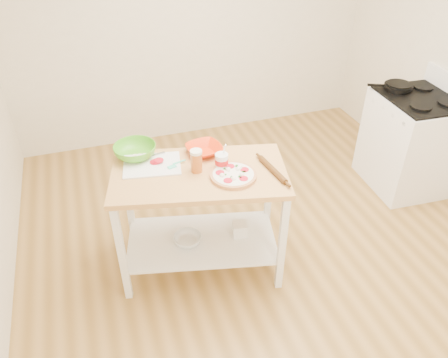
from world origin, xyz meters
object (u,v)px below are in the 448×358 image
at_px(gas_stove, 409,142).
at_px(pizza, 233,175).
at_px(orange_bowl, 204,150).
at_px(prep_island, 200,200).
at_px(shelf_glass_bowl, 187,240).
at_px(knife, 143,158).
at_px(green_bowl, 135,151).
at_px(rolling_pin, 273,170).
at_px(shelf_bin, 240,229).
at_px(beer_pint, 196,161).
at_px(skillet, 398,86).
at_px(spatula, 176,164).
at_px(cutting_board, 152,164).
at_px(yogurt_tub, 222,161).

bearing_deg(gas_stove, pizza, -160.34).
height_order(gas_stove, orange_bowl, gas_stove).
distance_m(prep_island, shelf_glass_bowl, 0.38).
distance_m(gas_stove, orange_bowl, 2.18).
xyz_separation_m(knife, green_bowl, (-0.04, 0.06, 0.03)).
bearing_deg(gas_stove, orange_bowl, -170.34).
xyz_separation_m(prep_island, rolling_pin, (0.48, -0.16, 0.27)).
height_order(green_bowl, shelf_glass_bowl, green_bowl).
xyz_separation_m(pizza, shelf_bin, (0.10, 0.09, -0.60)).
bearing_deg(beer_pint, shelf_glass_bowl, -170.62).
xyz_separation_m(prep_island, skillet, (2.12, 0.67, 0.32)).
bearing_deg(prep_island, knife, 141.49).
xyz_separation_m(gas_stove, pizza, (-2.02, -0.58, 0.44)).
xyz_separation_m(spatula, knife, (-0.21, 0.15, 0.00)).
height_order(orange_bowl, beer_pint, beer_pint).
relative_size(knife, shelf_glass_bowl, 1.26).
height_order(pizza, rolling_pin, pizza).
distance_m(skillet, rolling_pin, 1.83).
xyz_separation_m(cutting_board, knife, (-0.05, 0.09, 0.01)).
height_order(pizza, orange_bowl, orange_bowl).
xyz_separation_m(pizza, yogurt_tub, (-0.04, 0.13, 0.04)).
bearing_deg(yogurt_tub, shelf_glass_bowl, 179.79).
height_order(yogurt_tub, shelf_bin, yogurt_tub).
relative_size(knife, green_bowl, 0.88).
height_order(pizza, knife, pizza).
height_order(spatula, shelf_glass_bowl, spatula).
bearing_deg(green_bowl, shelf_glass_bowl, -51.10).
bearing_deg(yogurt_tub, knife, 151.38).
relative_size(skillet, knife, 1.47).
distance_m(spatula, beer_pint, 0.18).
height_order(gas_stove, green_bowl, gas_stove).
xyz_separation_m(gas_stove, beer_pint, (-2.23, -0.44, 0.51)).
bearing_deg(shelf_bin, skillet, 21.45).
height_order(skillet, orange_bowl, skillet).
bearing_deg(prep_island, skillet, 17.63).
bearing_deg(cutting_board, skillet, 21.68).
bearing_deg(orange_bowl, yogurt_tub, -74.86).
bearing_deg(cutting_board, prep_island, -21.81).
xyz_separation_m(orange_bowl, rolling_pin, (0.38, -0.39, -0.01)).
distance_m(spatula, orange_bowl, 0.26).
bearing_deg(prep_island, shelf_bin, -7.61).
height_order(gas_stove, knife, gas_stove).
height_order(pizza, beer_pint, beer_pint).
distance_m(knife, yogurt_tub, 0.58).
bearing_deg(pizza, green_bowl, 141.69).
distance_m(pizza, cutting_board, 0.60).
bearing_deg(yogurt_tub, green_bowl, 148.44).
bearing_deg(prep_island, rolling_pin, -18.76).
xyz_separation_m(orange_bowl, shelf_bin, (0.20, -0.26, -0.62)).
bearing_deg(knife, beer_pint, -45.62).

